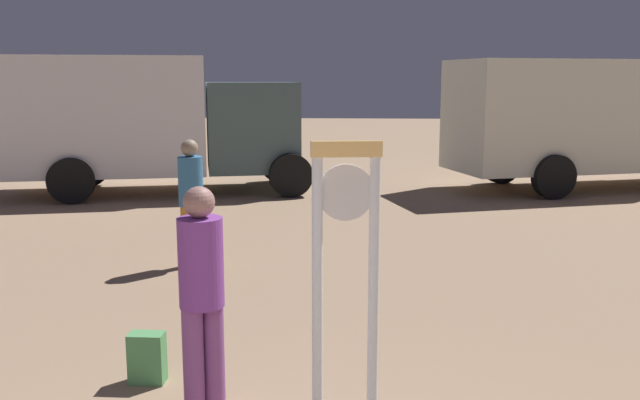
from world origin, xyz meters
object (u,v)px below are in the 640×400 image
Objects in this scene: backpack at (147,358)px; box_truck_near at (143,120)px; person_distant at (191,196)px; standing_clock at (346,262)px; person_near_clock at (202,289)px; box_truck_far at (593,118)px.

box_truck_near reaches higher than backpack.
person_distant is at bearing 98.11° from backpack.
standing_clock is at bearing -65.49° from box_truck_near.
backpack is 3.57m from person_distant.
person_distant is 6.22m from box_truck_near.
person_distant is at bearing 116.31° from standing_clock.
person_near_clock is at bearing -39.24° from backpack.
box_truck_far is at bearing 60.47° from person_near_clock.
box_truck_near is (-4.53, 9.93, 0.32)m from standing_clock.
standing_clock is 1.12m from person_near_clock.
box_truck_far is at bearing 43.87° from person_distant.
box_truck_near reaches higher than standing_clock.
box_truck_far is (9.66, 1.26, 0.00)m from box_truck_near.
box_truck_far reaches higher than standing_clock.
box_truck_far is (5.13, 11.19, 0.32)m from standing_clock.
person_distant is (-1.07, 3.93, -0.01)m from person_near_clock.
person_near_clock is at bearing -119.53° from box_truck_far.
standing_clock reaches higher than person_distant.
person_near_clock is 1.02× the size of person_distant.
box_truck_near is at bearing 114.51° from standing_clock.
person_near_clock is at bearing 163.07° from standing_clock.
backpack is 9.70m from box_truck_near.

